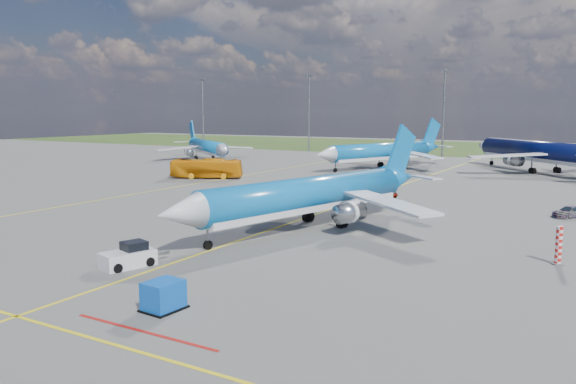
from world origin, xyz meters
The scene contains 16 objects.
ground centered at (0.00, 0.00, 0.00)m, with size 400.00×400.00×0.00m, color #565653.
grass_strip centered at (0.00, 150.00, 0.00)m, with size 400.00×80.00×0.01m, color #2D4719.
taxiway_lines centered at (0.17, 27.70, 0.01)m, with size 60.25×160.00×0.02m.
floodlight_masts centered at (10.00, 110.00, 12.56)m, with size 202.20×0.50×22.70m.
warning_post centered at (26.00, 8.00, 1.50)m, with size 0.50×0.50×3.00m, color red.
bg_jet_nw centered at (-57.33, 70.47, 0.00)m, with size 26.89×35.29×9.24m, color #0D6FBD, non-canonical shape.
bg_jet_nnw centered at (-12.79, 72.00, 0.00)m, with size 29.40×38.59×10.11m, color #0D6FBD, non-canonical shape.
bg_jet_n centered at (16.04, 80.91, 0.00)m, with size 33.67×44.19×11.57m, color #060C39, non-canonical shape.
main_airliner centered at (2.88, 10.39, 0.00)m, with size 28.94×37.98×9.95m, color #0D6FBD, non-canonical shape.
pushback_tug centered at (-2.24, -9.06, 0.76)m, with size 3.13×5.66×1.89m.
uld_container centered at (6.58, -14.89, 0.87)m, with size 1.75×2.19×1.75m, color blue.
apron_bus centered at (-33.20, 39.61, 1.76)m, with size 2.95×12.61×3.51m, color orange.
service_car_a centered at (-11.51, 30.51, 0.62)m, with size 1.47×3.65×1.25m, color #999999.
service_car_b centered at (1.83, 33.58, 0.72)m, with size 2.39×5.19×1.44m, color #999999.
service_car_c centered at (25.42, 30.34, 0.62)m, with size 1.74×4.27×1.24m, color #999999.
baggage_tug_c centered at (-3.59, 37.90, 0.57)m, with size 2.87×5.57×1.21m.
Camera 1 is at (29.07, -38.95, 11.67)m, focal length 35.00 mm.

